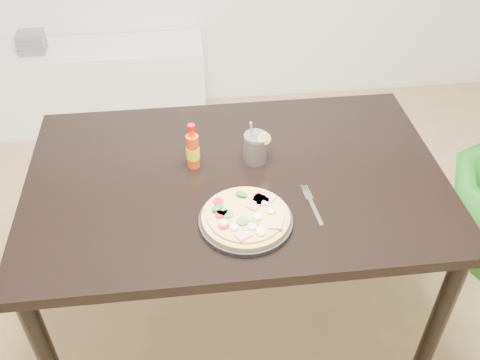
{
  "coord_description": "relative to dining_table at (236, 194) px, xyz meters",
  "views": [
    {
      "loc": [
        -0.21,
        -0.83,
        1.9
      ],
      "look_at": [
        -0.07,
        0.42,
        0.83
      ],
      "focal_mm": 40.0,
      "sensor_mm": 36.0,
      "label": 1
    }
  ],
  "objects": [
    {
      "name": "hot_sauce_bottle",
      "position": [
        -0.14,
        0.07,
        0.15
      ],
      "size": [
        0.05,
        0.05,
        0.17
      ],
      "rotation": [
        0.0,
        0.0,
        -0.24
      ],
      "color": "#EB410D",
      "rests_on": "dining_table"
    },
    {
      "name": "fork",
      "position": [
        0.22,
        -0.17,
        0.09
      ],
      "size": [
        0.03,
        0.19,
        0.0
      ],
      "rotation": [
        0.0,
        0.0,
        0.09
      ],
      "color": "silver",
      "rests_on": "dining_table"
    },
    {
      "name": "plate",
      "position": [
        0.0,
        -0.23,
        0.09
      ],
      "size": [
        0.29,
        0.29,
        0.02
      ],
      "primitive_type": "cylinder",
      "color": "black",
      "rests_on": "dining_table"
    },
    {
      "name": "media_console",
      "position": [
        -0.73,
        1.53,
        -0.42
      ],
      "size": [
        1.4,
        0.34,
        0.5
      ],
      "primitive_type": "cube",
      "color": "white",
      "rests_on": "ground"
    },
    {
      "name": "dining_table",
      "position": [
        0.0,
        0.0,
        0.0
      ],
      "size": [
        1.4,
        0.9,
        0.75
      ],
      "color": "black",
      "rests_on": "ground"
    },
    {
      "name": "cola_cup",
      "position": [
        0.08,
        0.07,
        0.13
      ],
      "size": [
        0.09,
        0.08,
        0.17
      ],
      "rotation": [
        0.0,
        0.0,
        0.25
      ],
      "color": "black",
      "rests_on": "dining_table"
    },
    {
      "name": "pizza",
      "position": [
        0.01,
        -0.23,
        0.11
      ],
      "size": [
        0.27,
        0.27,
        0.03
      ],
      "color": "#D7B260",
      "rests_on": "plate"
    },
    {
      "name": "cd_stack",
      "position": [
        -0.98,
        1.51,
        -0.11
      ],
      "size": [
        0.14,
        0.12,
        0.11
      ],
      "color": "slate",
      "rests_on": "media_console"
    }
  ]
}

